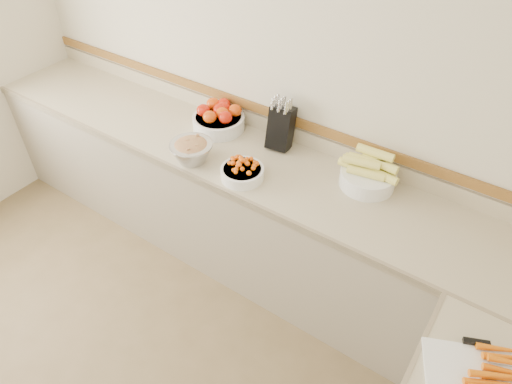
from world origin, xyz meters
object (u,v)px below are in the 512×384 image
Objects in this scene: cherry_tomato_bowl at (242,171)px; corn_bowl at (368,174)px; rhubarb_bowl at (191,150)px; tomato_bowl at (219,118)px; knife_block at (281,127)px.

cherry_tomato_bowl is 0.71m from corn_bowl.
corn_bowl reaches higher than rhubarb_bowl.
cherry_tomato_bowl is at bearing 6.40° from rhubarb_bowl.
tomato_bowl is at bearing 141.91° from cherry_tomato_bowl.
tomato_bowl reaches higher than cherry_tomato_bowl.
knife_block reaches higher than tomato_bowl.
rhubarb_bowl is (-0.34, -0.04, 0.03)m from cherry_tomato_bowl.
corn_bowl is 1.03m from rhubarb_bowl.
tomato_bowl is (-0.44, -0.05, -0.06)m from knife_block.
knife_block is 0.40m from cherry_tomato_bowl.
corn_bowl is (1.05, 0.01, 0.00)m from tomato_bowl.
tomato_bowl is 0.55m from cherry_tomato_bowl.
knife_block is 1.01× the size of tomato_bowl.
knife_block is at bearing 50.52° from rhubarb_bowl.
cherry_tomato_bowl is 0.73× the size of corn_bowl.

